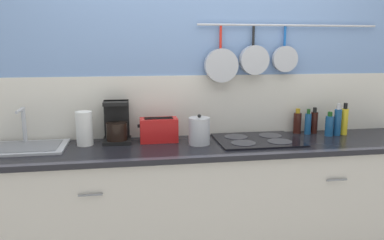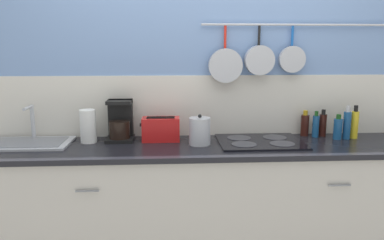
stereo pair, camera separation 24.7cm
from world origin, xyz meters
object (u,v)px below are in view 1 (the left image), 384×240
Objects in this scene: toaster at (159,130)px; paper_towel_roll at (84,128)px; bottle_dish_soap at (329,125)px; bottle_cooking_wine at (338,121)px; bottle_sesame_oil at (308,123)px; kettle at (199,131)px; bottle_vinegar at (297,122)px; bottle_hot_sauce at (314,122)px; coffee_maker at (117,125)px; bottle_olive_oil at (344,121)px.

paper_towel_roll is at bearing -177.97° from toaster.
bottle_dish_soap is 0.75× the size of bottle_cooking_wine.
kettle is at bearing -169.26° from bottle_sesame_oil.
paper_towel_roll is 1.20× the size of bottle_vinegar.
bottle_vinegar is 0.96× the size of bottle_hot_sauce.
bottle_cooking_wine reaches higher than bottle_vinegar.
bottle_cooking_wine is at bearing -19.94° from bottle_sesame_oil.
coffee_maker reaches higher than bottle_vinegar.
coffee_maker reaches higher than bottle_sesame_oil.
kettle is 0.86× the size of bottle_olive_oil.
bottle_olive_oil is at bearing -21.76° from bottle_hot_sauce.
paper_towel_roll is 0.50m from toaster.
kettle is at bearing -165.45° from bottle_vinegar.
paper_towel_roll is 0.95× the size of bottle_olive_oil.
toaster is 1.39m from bottle_olive_oil.
bottle_dish_soap is (1.26, -0.04, -0.00)m from toaster.
bottle_hot_sauce is 0.17m from bottle_cooking_wine.
bottle_vinegar is 0.79× the size of bottle_olive_oil.
bottle_olive_oil is at bearing -16.98° from bottle_vinegar.
bottle_cooking_wine is (1.06, 0.09, 0.01)m from kettle.
coffee_maker is 1.19× the size of bottle_cooking_wine.
coffee_maker is 1.19× the size of bottle_olive_oil.
bottle_hot_sauce is 0.12m from bottle_dish_soap.
kettle reaches higher than bottle_hot_sauce.
bottle_cooking_wine is (0.26, -0.12, 0.02)m from bottle_vinegar.
paper_towel_roll is 0.22m from coffee_maker.
bottle_cooking_wine reaches higher than toaster.
bottle_dish_soap is at bearing -32.04° from bottle_vinegar.
toaster is at bearing -175.37° from bottle_vinegar.
bottle_olive_oil is (0.06, 0.02, 0.00)m from bottle_cooking_wine.
paper_towel_roll reaches higher than bottle_sesame_oil.
toaster is 1.53× the size of bottle_dish_soap.
bottle_hot_sauce reaches higher than bottle_dish_soap.
toaster is at bearing -8.50° from coffee_maker.
paper_towel_roll is 1.62m from bottle_sesame_oil.
bottle_olive_oil is at bearing -1.94° from coffee_maker.
coffee_maker is at bearing 179.99° from bottle_sesame_oil.
bottle_sesame_oil is 0.21m from bottle_cooking_wine.
bottle_olive_oil reaches higher than kettle.
paper_towel_roll is 0.77m from kettle.
coffee_maker is at bearing 163.39° from kettle.
kettle reaches higher than bottle_sesame_oil.
kettle is (0.76, -0.10, -0.02)m from paper_towel_roll.
bottle_cooking_wine reaches higher than kettle.
kettle is at bearing -174.56° from bottle_olive_oil.
bottle_olive_oil is (1.88, 0.00, -0.01)m from paper_towel_roll.
bottle_sesame_oil is (0.86, 0.16, -0.01)m from kettle.
bottle_sesame_oil is at bearing 160.06° from bottle_cooking_wine.
bottle_vinegar is (1.06, 0.09, 0.00)m from toaster.
toaster is (0.50, 0.02, -0.03)m from paper_towel_roll.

